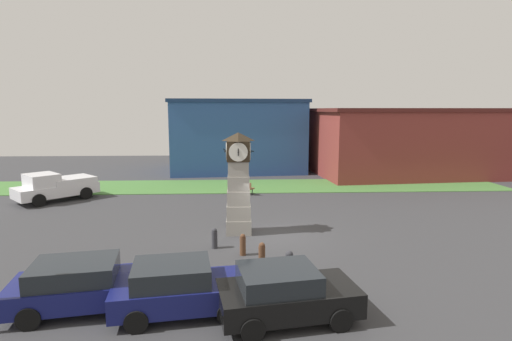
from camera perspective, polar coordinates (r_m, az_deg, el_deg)
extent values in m
plane|color=#38383A|center=(18.91, 2.15, -9.39)|extent=(67.68, 67.68, 0.00)
cube|color=#9C978D|center=(19.37, -2.47, -7.87)|extent=(1.18, 1.18, 0.70)
cube|color=#9F9A90|center=(19.18, -2.49, -5.87)|extent=(1.13, 1.13, 0.70)
cube|color=#9F9A90|center=(19.02, -2.50, -3.84)|extent=(1.07, 1.07, 0.70)
cube|color=#9F9A90|center=(18.88, -2.52, -1.77)|extent=(1.01, 1.01, 0.70)
cube|color=#A19B91|center=(18.77, -2.53, 0.32)|extent=(0.96, 0.96, 0.70)
cube|color=#2D2316|center=(18.67, -2.55, 2.82)|extent=(1.05, 1.05, 0.95)
cylinder|color=white|center=(19.21, -2.55, 2.98)|extent=(0.86, 0.04, 0.86)
cube|color=black|center=(19.24, -2.55, 2.99)|extent=(0.06, 0.05, 0.20)
cube|color=black|center=(19.24, -2.55, 2.99)|extent=(0.04, 0.32, 0.16)
cylinder|color=white|center=(18.12, -2.55, 2.64)|extent=(0.86, 0.04, 0.86)
cube|color=black|center=(18.10, -2.55, 2.63)|extent=(0.06, 0.20, 0.04)
cube|color=black|center=(18.10, -2.55, 2.63)|extent=(0.04, 0.06, 0.33)
cylinder|color=white|center=(18.68, -0.87, 2.83)|extent=(0.04, 0.86, 0.86)
cube|color=black|center=(18.68, -0.78, 2.83)|extent=(0.08, 0.06, 0.20)
cube|color=black|center=(18.68, -0.78, 2.83)|extent=(0.33, 0.04, 0.09)
cylinder|color=white|center=(18.68, -4.22, 2.81)|extent=(0.04, 0.86, 0.86)
cube|color=black|center=(18.68, -4.31, 2.81)|extent=(0.19, 0.06, 0.13)
cube|color=black|center=(18.68, -4.31, 2.81)|extent=(0.28, 0.04, 0.23)
pyramid|color=#2D2316|center=(18.61, -2.56, 4.87)|extent=(1.11, 1.11, 0.39)
cylinder|color=#333338|center=(14.33, 4.77, -13.63)|extent=(0.29, 0.29, 0.86)
sphere|color=#333338|center=(14.15, 4.79, -11.86)|extent=(0.26, 0.26, 0.26)
cylinder|color=brown|center=(15.32, 0.84, -12.21)|extent=(0.25, 0.25, 0.80)
sphere|color=brown|center=(15.17, 0.85, -10.66)|extent=(0.23, 0.23, 0.23)
cylinder|color=brown|center=(16.49, -1.90, -10.76)|extent=(0.24, 0.24, 0.75)
sphere|color=brown|center=(16.36, -1.91, -9.41)|extent=(0.22, 0.22, 0.22)
cylinder|color=#333338|center=(17.36, -5.94, -9.82)|extent=(0.25, 0.25, 0.73)
sphere|color=#333338|center=(17.23, -5.97, -8.55)|extent=(0.22, 0.22, 0.22)
cube|color=navy|center=(13.31, -22.94, -15.32)|extent=(4.54, 2.65, 0.66)
cube|color=#1E2328|center=(13.15, -24.50, -12.90)|extent=(2.62, 2.17, 0.54)
cylinder|color=black|center=(14.09, -16.68, -14.87)|extent=(0.67, 0.33, 0.64)
cylinder|color=black|center=(12.41, -17.34, -18.25)|extent=(0.67, 0.33, 0.64)
cylinder|color=black|center=(14.55, -27.49, -14.73)|extent=(0.67, 0.33, 0.64)
cylinder|color=black|center=(12.93, -29.71, -17.89)|extent=(0.67, 0.33, 0.64)
cube|color=navy|center=(12.29, -10.43, -16.76)|extent=(4.17, 2.39, 0.68)
cube|color=#1E2328|center=(12.04, -11.96, -14.10)|extent=(2.39, 1.99, 0.57)
cylinder|color=black|center=(13.26, -4.90, -16.06)|extent=(0.66, 0.31, 0.64)
cylinder|color=black|center=(11.69, -3.99, -19.63)|extent=(0.66, 0.31, 0.64)
cylinder|color=black|center=(13.27, -15.91, -16.34)|extent=(0.66, 0.31, 0.64)
cylinder|color=black|center=(11.71, -16.74, -19.95)|extent=(0.66, 0.31, 0.64)
cube|color=black|center=(11.82, 4.57, -17.70)|extent=(4.13, 2.52, 0.69)
cube|color=#1E2328|center=(11.48, 3.17, -15.09)|extent=(2.39, 2.09, 0.54)
cylinder|color=black|center=(13.07, 8.65, -16.50)|extent=(0.67, 0.32, 0.64)
cylinder|color=black|center=(11.57, 12.00, -20.14)|extent=(0.67, 0.32, 0.64)
cylinder|color=black|center=(12.50, -2.23, -17.63)|extent=(0.67, 0.32, 0.64)
cylinder|color=black|center=(10.92, -0.51, -21.81)|extent=(0.67, 0.32, 0.64)
cube|color=silver|center=(29.08, -26.62, -2.48)|extent=(4.95, 4.94, 0.70)
cube|color=silver|center=(28.68, -28.30, -1.22)|extent=(2.64, 2.64, 0.80)
cube|color=silver|center=(29.34, -24.92, -1.22)|extent=(3.40, 3.40, 0.36)
cylinder|color=black|center=(27.72, -28.63, -3.76)|extent=(0.77, 0.76, 0.80)
cylinder|color=black|center=(29.63, -29.91, -3.12)|extent=(0.77, 0.76, 0.80)
cylinder|color=black|center=(28.74, -23.14, -2.99)|extent=(0.77, 0.76, 0.80)
cylinder|color=black|center=(30.58, -24.72, -2.42)|extent=(0.77, 0.76, 0.80)
cube|color=brown|center=(27.98, -1.88, -2.48)|extent=(1.63, 1.25, 0.08)
cube|color=brown|center=(27.72, -2.14, -2.06)|extent=(1.40, 0.88, 0.40)
cylinder|color=#262628|center=(27.89, -0.53, -2.99)|extent=(0.06, 0.06, 0.45)
cylinder|color=#262628|center=(28.52, -2.79, -2.74)|extent=(0.06, 0.06, 0.45)
cylinder|color=#262628|center=(27.55, -0.94, -3.13)|extent=(0.06, 0.06, 0.45)
cylinder|color=#262628|center=(28.18, -3.21, -2.88)|extent=(0.06, 0.06, 0.45)
cube|color=#2D5193|center=(39.33, -2.82, 4.86)|extent=(12.96, 9.97, 6.51)
cube|color=navy|center=(39.25, -2.86, 9.82)|extent=(13.35, 10.27, 0.30)
cube|color=maroon|center=(40.04, 21.16, 3.77)|extent=(18.80, 13.05, 5.69)
cube|color=#4F1E1B|center=(39.92, 21.39, 8.05)|extent=(19.36, 13.44, 0.30)
cube|color=#477A38|center=(30.88, -2.26, -2.24)|extent=(40.61, 5.47, 0.04)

